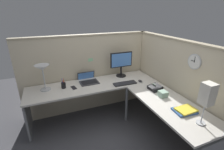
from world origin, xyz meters
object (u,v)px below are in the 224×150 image
object	(u,v)px
desk_lamp_dome	(42,70)
desk_lamp_paper	(207,95)
laptop	(88,80)
keyboard	(125,83)
book_stack	(185,110)
office_phone	(155,88)
monitor	(121,62)
tissue_box	(163,94)
cell_phone	(74,88)
computer_mouse	(140,81)
pen_cup	(63,85)
wall_clock	(195,62)

from	to	relation	value
desk_lamp_dome	desk_lamp_paper	xyz separation A→B (m)	(1.70, -1.66, 0.02)
laptop	keyboard	bearing A→B (deg)	-33.02
book_stack	laptop	bearing A→B (deg)	122.39
desk_lamp_dome	office_phone	size ratio (longest dim) A/B	2.04
desk_lamp_paper	monitor	bearing A→B (deg)	97.83
book_stack	tissue_box	distance (m)	0.45
cell_phone	office_phone	distance (m)	1.40
computer_mouse	office_phone	xyz separation A→B (m)	(0.06, -0.39, 0.02)
laptop	office_phone	world-z (taller)	laptop
desk_lamp_dome	tissue_box	world-z (taller)	desk_lamp_dome
keyboard	desk_lamp_dome	xyz separation A→B (m)	(-1.36, 0.30, 0.35)
pen_cup	wall_clock	bearing A→B (deg)	-32.73
laptop	cell_phone	xyz separation A→B (m)	(-0.30, -0.20, -0.02)
laptop	book_stack	xyz separation A→B (m)	(0.95, -1.49, -0.00)
book_stack	desk_lamp_paper	world-z (taller)	desk_lamp_paper
computer_mouse	cell_phone	bearing A→B (deg)	170.19
desk_lamp_dome	tissue_box	size ratio (longest dim) A/B	3.71
keyboard	wall_clock	distance (m)	1.22
laptop	computer_mouse	world-z (taller)	laptop
monitor	tissue_box	size ratio (longest dim) A/B	4.17
keyboard	desk_lamp_paper	size ratio (longest dim) A/B	0.81
pen_cup	book_stack	world-z (taller)	pen_cup
desk_lamp_dome	wall_clock	size ratio (longest dim) A/B	2.02
desk_lamp_paper	wall_clock	size ratio (longest dim) A/B	2.41
computer_mouse	pen_cup	size ratio (longest dim) A/B	0.58
laptop	desk_lamp_paper	xyz separation A→B (m)	(0.94, -1.75, 0.36)
wall_clock	monitor	bearing A→B (deg)	114.29
desk_lamp_dome	book_stack	distance (m)	2.24
keyboard	book_stack	size ratio (longest dim) A/B	1.43
pen_cup	wall_clock	world-z (taller)	wall_clock
monitor	keyboard	size ratio (longest dim) A/B	1.16
laptop	tissue_box	world-z (taller)	laptop
wall_clock	cell_phone	bearing A→B (deg)	146.33
keyboard	desk_lamp_paper	xyz separation A→B (m)	(0.34, -1.36, 0.37)
computer_mouse	desk_lamp_dome	size ratio (longest dim) A/B	0.23
tissue_box	cell_phone	bearing A→B (deg)	146.13
office_phone	desk_lamp_paper	distance (m)	1.01
pen_cup	office_phone	world-z (taller)	pen_cup
pen_cup	desk_lamp_dome	bearing A→B (deg)	171.32
cell_phone	office_phone	size ratio (longest dim) A/B	0.66
pen_cup	office_phone	distance (m)	1.58
computer_mouse	cell_phone	distance (m)	1.23
laptop	wall_clock	xyz separation A→B (m)	(1.25, -1.24, 0.57)
monitor	laptop	bearing A→B (deg)	179.05
monitor	cell_phone	size ratio (longest dim) A/B	3.47
keyboard	desk_lamp_paper	world-z (taller)	desk_lamp_paper
tissue_box	wall_clock	xyz separation A→B (m)	(0.31, -0.20, 0.55)
monitor	laptop	distance (m)	0.75
keyboard	tissue_box	bearing A→B (deg)	-60.61
desk_lamp_dome	pen_cup	xyz separation A→B (m)	(0.29, -0.04, -0.31)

